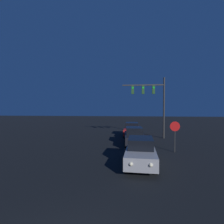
{
  "coord_description": "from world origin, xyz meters",
  "views": [
    {
      "loc": [
        1.43,
        -2.69,
        3.36
      ],
      "look_at": [
        0.0,
        11.88,
        2.93
      ],
      "focal_mm": 28.0,
      "sensor_mm": 36.0,
      "label": 1
    }
  ],
  "objects_px": {
    "car_near": "(141,152)",
    "car_mid": "(134,136)",
    "traffic_signal_mast": "(152,97)",
    "car_far": "(132,129)",
    "stop_sign": "(175,131)"
  },
  "relations": [
    {
      "from": "car_near",
      "to": "car_mid",
      "type": "distance_m",
      "value": 5.35
    },
    {
      "from": "car_near",
      "to": "traffic_signal_mast",
      "type": "xyz_separation_m",
      "value": [
        1.77,
        8.92,
        3.65
      ]
    },
    {
      "from": "car_far",
      "to": "traffic_signal_mast",
      "type": "relative_size",
      "value": 0.65
    },
    {
      "from": "car_near",
      "to": "traffic_signal_mast",
      "type": "distance_m",
      "value": 9.79
    },
    {
      "from": "car_mid",
      "to": "traffic_signal_mast",
      "type": "height_order",
      "value": "traffic_signal_mast"
    },
    {
      "from": "stop_sign",
      "to": "car_near",
      "type": "bearing_deg",
      "value": -131.02
    },
    {
      "from": "car_near",
      "to": "car_far",
      "type": "bearing_deg",
      "value": -84.61
    },
    {
      "from": "traffic_signal_mast",
      "to": "stop_sign",
      "type": "distance_m",
      "value": 6.52
    },
    {
      "from": "car_near",
      "to": "car_far",
      "type": "distance_m",
      "value": 9.96
    },
    {
      "from": "car_far",
      "to": "traffic_signal_mast",
      "type": "distance_m",
      "value": 4.35
    },
    {
      "from": "car_near",
      "to": "traffic_signal_mast",
      "type": "height_order",
      "value": "traffic_signal_mast"
    },
    {
      "from": "car_mid",
      "to": "traffic_signal_mast",
      "type": "relative_size",
      "value": 0.65
    },
    {
      "from": "car_near",
      "to": "car_mid",
      "type": "height_order",
      "value": "same"
    },
    {
      "from": "traffic_signal_mast",
      "to": "stop_sign",
      "type": "height_order",
      "value": "traffic_signal_mast"
    },
    {
      "from": "car_near",
      "to": "car_mid",
      "type": "bearing_deg",
      "value": -84.36
    }
  ]
}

